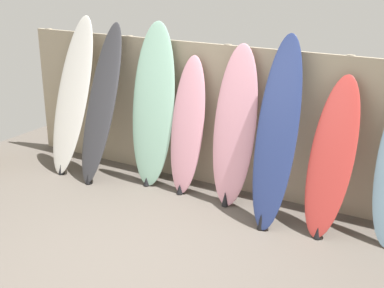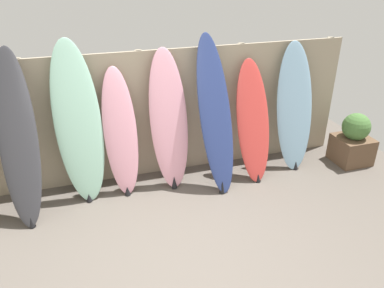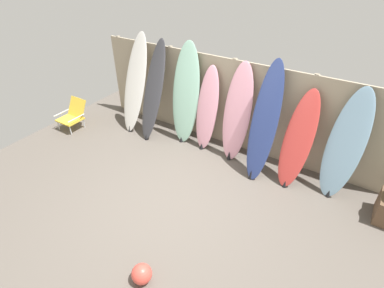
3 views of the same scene
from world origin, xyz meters
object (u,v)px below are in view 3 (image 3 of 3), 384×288
(surfboard_navy_5, at_px, (264,123))
(beach_ball, at_px, (142,274))
(beach_chair, at_px, (73,114))
(surfboard_pink_3, at_px, (207,109))
(surfboard_pink_4, at_px, (237,114))
(surfboard_skyblue_7, at_px, (345,146))
(surfboard_white_0, at_px, (135,84))
(surfboard_seafoam_2, at_px, (186,95))
(surfboard_charcoal_1, at_px, (153,92))
(surfboard_red_6, at_px, (298,140))

(surfboard_navy_5, relative_size, beach_ball, 7.74)
(surfboard_navy_5, distance_m, beach_chair, 4.27)
(surfboard_pink_3, relative_size, surfboard_pink_4, 0.90)
(surfboard_pink_4, relative_size, beach_ball, 7.14)
(surfboard_skyblue_7, height_order, beach_ball, surfboard_skyblue_7)
(surfboard_white_0, xyz_separation_m, surfboard_navy_5, (2.94, -0.06, -0.02))
(surfboard_seafoam_2, xyz_separation_m, surfboard_skyblue_7, (3.01, -0.04, -0.11))
(surfboard_white_0, distance_m, surfboard_pink_3, 1.73)
(beach_ball, bearing_deg, surfboard_white_0, 130.99)
(surfboard_charcoal_1, xyz_separation_m, beach_ball, (2.03, -2.90, -0.86))
(surfboard_skyblue_7, bearing_deg, surfboard_seafoam_2, 179.30)
(surfboard_pink_4, bearing_deg, beach_ball, -86.17)
(surfboard_pink_3, bearing_deg, surfboard_seafoam_2, 179.74)
(surfboard_charcoal_1, relative_size, beach_chair, 3.17)
(beach_ball, bearing_deg, surfboard_pink_3, 105.37)
(surfboard_white_0, relative_size, surfboard_pink_4, 1.10)
(beach_chair, xyz_separation_m, beach_ball, (3.77, -2.12, -0.19))
(beach_ball, bearing_deg, surfboard_pink_4, 93.83)
(surfboard_navy_5, distance_m, surfboard_red_6, 0.62)
(surfboard_navy_5, distance_m, surfboard_skyblue_7, 1.30)
(surfboard_skyblue_7, bearing_deg, surfboard_pink_4, 179.41)
(beach_ball, bearing_deg, surfboard_skyblue_7, 61.34)
(surfboard_red_6, relative_size, beach_chair, 2.60)
(surfboard_seafoam_2, height_order, beach_chair, surfboard_seafoam_2)
(surfboard_white_0, height_order, surfboard_charcoal_1, surfboard_white_0)
(surfboard_charcoal_1, bearing_deg, beach_ball, -55.04)
(surfboard_white_0, bearing_deg, beach_ball, -49.01)
(surfboard_white_0, height_order, surfboard_navy_5, surfboard_white_0)
(surfboard_red_6, xyz_separation_m, surfboard_skyblue_7, (0.70, 0.09, 0.09))
(surfboard_skyblue_7, xyz_separation_m, beach_ball, (-1.67, -3.05, -0.77))
(surfboard_pink_3, bearing_deg, surfboard_pink_4, -1.34)
(surfboard_skyblue_7, height_order, beach_chair, surfboard_skyblue_7)
(surfboard_skyblue_7, distance_m, beach_ball, 3.56)
(surfboard_skyblue_7, bearing_deg, surfboard_red_6, -172.52)
(surfboard_seafoam_2, relative_size, beach_chair, 3.25)
(surfboard_charcoal_1, distance_m, beach_chair, 2.02)
(surfboard_seafoam_2, distance_m, beach_ball, 3.48)
(surfboard_charcoal_1, bearing_deg, surfboard_pink_4, 5.24)
(beach_chair, bearing_deg, surfboard_charcoal_1, 30.63)
(surfboard_charcoal_1, distance_m, surfboard_skyblue_7, 3.70)
(surfboard_white_0, bearing_deg, surfboard_seafoam_2, 6.50)
(surfboard_pink_3, height_order, surfboard_navy_5, surfboard_navy_5)
(surfboard_red_6, bearing_deg, beach_ball, -108.17)
(surfboard_pink_3, relative_size, beach_ball, 6.41)
(surfboard_white_0, bearing_deg, surfboard_pink_3, 4.53)
(surfboard_pink_4, distance_m, surfboard_skyblue_7, 1.87)
(beach_ball, bearing_deg, surfboard_navy_5, 82.48)
(surfboard_seafoam_2, bearing_deg, beach_ball, -66.38)
(surfboard_red_6, distance_m, beach_ball, 3.18)
(surfboard_white_0, height_order, surfboard_skyblue_7, surfboard_white_0)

